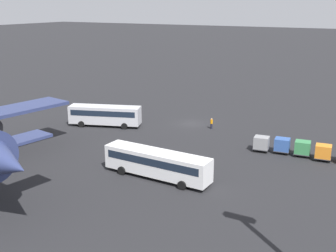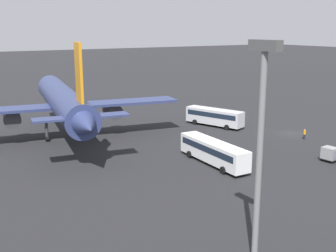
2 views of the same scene
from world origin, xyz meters
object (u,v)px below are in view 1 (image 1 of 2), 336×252
at_px(shuttle_bus_far, 157,162).
at_px(cargo_cart_green, 302,148).
at_px(cargo_cart_blue, 282,145).
at_px(cargo_cart_grey, 261,143).
at_px(shuttle_bus_near, 105,114).
at_px(worker_person, 211,123).
at_px(cargo_cart_orange, 323,152).

distance_m(shuttle_bus_far, cargo_cart_green, 19.91).
bearing_deg(cargo_cart_blue, cargo_cart_grey, 12.30).
height_order(shuttle_bus_near, cargo_cart_grey, shuttle_bus_near).
relative_size(shuttle_bus_far, cargo_cart_green, 5.98).
relative_size(shuttle_bus_far, worker_person, 7.44).
xyz_separation_m(shuttle_bus_far, cargo_cart_green, (-12.99, -15.08, -0.71)).
height_order(cargo_cart_blue, cargo_cart_grey, same).
relative_size(shuttle_bus_near, cargo_cart_orange, 5.41).
height_order(shuttle_bus_near, cargo_cart_orange, shuttle_bus_near).
bearing_deg(cargo_cart_green, cargo_cart_grey, 7.25).
bearing_deg(cargo_cart_grey, cargo_cart_blue, -167.70).
height_order(worker_person, cargo_cart_green, cargo_cart_green).
bearing_deg(cargo_cart_blue, shuttle_bus_far, 55.30).
bearing_deg(worker_person, cargo_cart_green, 158.64).
distance_m(shuttle_bus_near, cargo_cart_green, 31.01).
bearing_deg(cargo_cart_blue, shuttle_bus_near, 1.39).
bearing_deg(shuttle_bus_far, shuttle_bus_near, -36.30).
bearing_deg(cargo_cart_green, shuttle_bus_near, 1.45).
distance_m(cargo_cart_green, cargo_cart_blue, 2.61).
relative_size(shuttle_bus_near, cargo_cart_blue, 5.41).
height_order(shuttle_bus_near, cargo_cart_blue, shuttle_bus_near).
bearing_deg(cargo_cart_orange, shuttle_bus_far, 43.40).
xyz_separation_m(shuttle_bus_near, cargo_cart_blue, (-28.38, -0.69, -0.76)).
height_order(cargo_cart_orange, cargo_cart_green, same).
height_order(cargo_cart_green, cargo_cart_blue, same).
distance_m(shuttle_bus_far, cargo_cart_grey, 16.39).
bearing_deg(shuttle_bus_near, cargo_cart_orange, 161.52).
distance_m(shuttle_bus_near, cargo_cart_grey, 25.78).
bearing_deg(cargo_cart_orange, cargo_cart_green, -7.17).
xyz_separation_m(worker_person, cargo_cart_green, (-15.25, 5.96, 0.32)).
relative_size(shuttle_bus_far, cargo_cart_grey, 5.98).
xyz_separation_m(cargo_cart_orange, cargo_cart_green, (2.61, -0.33, 0.00)).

